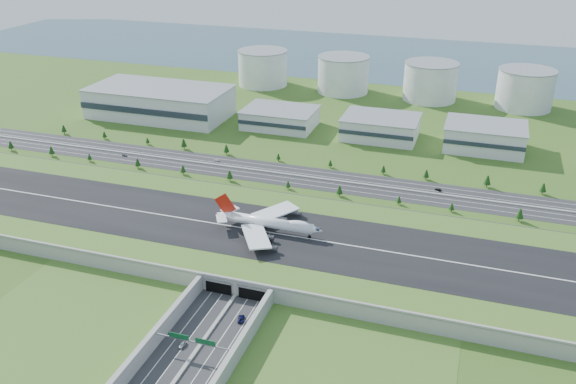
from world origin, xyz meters
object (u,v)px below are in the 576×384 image
(fuel_tank_a, at_px, (263,68))
(car_7, at_px, (217,160))
(boeing_747, at_px, (268,222))
(car_2, at_px, (241,319))
(car_0, at_px, (183,345))
(car_5, at_px, (438,190))
(car_4, at_px, (124,155))

(fuel_tank_a, bearing_deg, car_7, -78.78)
(boeing_747, xyz_separation_m, car_2, (11.61, -68.28, -12.51))
(boeing_747, height_order, car_0, boeing_747)
(fuel_tank_a, relative_size, boeing_747, 0.80)
(fuel_tank_a, distance_m, car_5, 289.70)
(car_4, relative_size, car_7, 0.92)
(car_0, bearing_deg, boeing_747, 88.94)
(car_2, relative_size, car_7, 1.26)
(boeing_747, distance_m, car_4, 171.36)
(car_0, bearing_deg, car_5, 67.80)
(car_5, bearing_deg, fuel_tank_a, -112.94)
(boeing_747, height_order, car_4, boeing_747)
(boeing_747, bearing_deg, car_7, 127.78)
(car_0, distance_m, car_7, 206.26)
(car_5, bearing_deg, boeing_747, -16.05)
(car_2, bearing_deg, car_5, -129.13)
(fuel_tank_a, bearing_deg, car_4, -97.26)
(car_2, height_order, car_4, car_2)
(fuel_tank_a, xyz_separation_m, boeing_747, (118.24, -308.60, -4.03))
(car_2, bearing_deg, car_0, 39.00)
(car_0, xyz_separation_m, car_4, (-141.16, 180.94, -0.06))
(car_0, relative_size, car_5, 1.05)
(fuel_tank_a, relative_size, car_7, 10.35)
(fuel_tank_a, height_order, car_4, fuel_tank_a)
(fuel_tank_a, bearing_deg, car_0, -74.26)
(car_4, height_order, car_7, car_4)
(fuel_tank_a, bearing_deg, car_2, -70.99)
(boeing_747, distance_m, car_7, 127.41)
(car_5, height_order, car_7, car_5)
(car_2, height_order, car_7, car_2)
(car_2, xyz_separation_m, car_5, (70.14, 167.93, -0.10))
(boeing_747, bearing_deg, car_0, -92.81)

